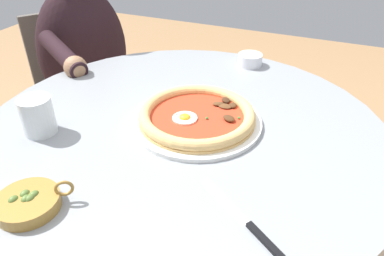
{
  "coord_description": "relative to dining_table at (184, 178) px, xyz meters",
  "views": [
    {
      "loc": [
        -0.66,
        -0.3,
        1.22
      ],
      "look_at": [
        -0.01,
        -0.03,
        0.76
      ],
      "focal_mm": 33.79,
      "sensor_mm": 36.0,
      "label": 1
    }
  ],
  "objects": [
    {
      "name": "dining_table",
      "position": [
        0.0,
        0.0,
        0.0
      ],
      "size": [
        0.96,
        0.96,
        0.76
      ],
      "color": "gray",
      "rests_on": "ground"
    },
    {
      "name": "pizza_on_plate",
      "position": [
        0.02,
        -0.03,
        0.18
      ],
      "size": [
        0.31,
        0.31,
        0.04
      ],
      "color": "white",
      "rests_on": "dining_table"
    },
    {
      "name": "water_glass",
      "position": [
        -0.16,
        0.29,
        0.2
      ],
      "size": [
        0.07,
        0.07,
        0.09
      ],
      "color": "silver",
      "rests_on": "dining_table"
    },
    {
      "name": "steak_knife",
      "position": [
        -0.25,
        -0.24,
        0.17
      ],
      "size": [
        0.13,
        0.18,
        0.01
      ],
      "color": "silver",
      "rests_on": "dining_table"
    },
    {
      "name": "ramekin_capers",
      "position": [
        0.4,
        -0.05,
        0.19
      ],
      "size": [
        0.08,
        0.08,
        0.04
      ],
      "color": "white",
      "rests_on": "dining_table"
    },
    {
      "name": "olive_pan",
      "position": [
        -0.35,
        0.14,
        0.18
      ],
      "size": [
        0.11,
        0.12,
        0.05
      ],
      "color": "olive",
      "rests_on": "dining_table"
    },
    {
      "name": "diner_person",
      "position": [
        0.4,
        0.61,
        -0.09
      ],
      "size": [
        0.53,
        0.44,
        1.13
      ],
      "color": "#282833",
      "rests_on": "ground"
    },
    {
      "name": "cafe_chair_diner",
      "position": [
        0.48,
        0.72,
        -0.1
      ],
      "size": [
        0.53,
        0.53,
        0.8
      ],
      "color": "#504A45",
      "rests_on": "ground"
    }
  ]
}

